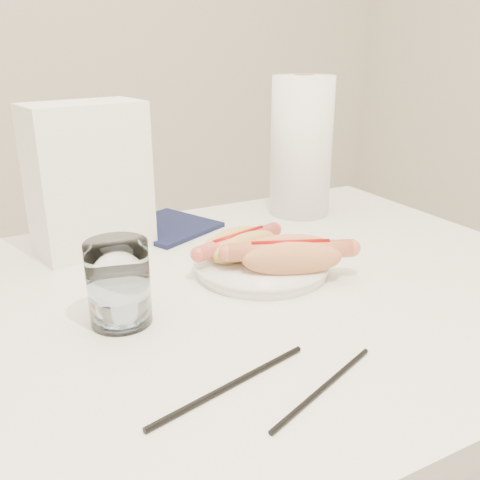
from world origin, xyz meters
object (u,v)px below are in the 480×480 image
plate (261,267)px  napkin_box (89,179)px  paper_towel_roll (301,147)px  hotdog_left (239,245)px  hotdog_right (290,255)px  table (200,331)px  water_glass (119,283)px

plate → napkin_box: 0.33m
paper_towel_roll → hotdog_left: bearing=-141.4°
hotdog_left → hotdog_right: bearing=-76.0°
hotdog_left → napkin_box: 0.29m
table → water_glass: size_ratio=10.63×
plate → table: bearing=-165.6°
table → paper_towel_roll: 0.49m
hotdog_right → hotdog_left: bearing=141.2°
paper_towel_roll → hotdog_right: bearing=-126.2°
table → hotdog_left: bearing=32.8°
water_glass → paper_towel_roll: paper_towel_roll is taller
plate → hotdog_left: bearing=126.8°
table → hotdog_right: 0.18m
water_glass → napkin_box: size_ratio=0.44×
table → hotdog_left: 0.16m
paper_towel_roll → table: bearing=-142.9°
plate → napkin_box: size_ratio=0.82×
hotdog_left → paper_towel_roll: size_ratio=0.59×
hotdog_right → water_glass: size_ratio=1.67×
table → hotdog_right: size_ratio=6.37×
table → water_glass: 0.17m
table → paper_towel_roll: size_ratio=4.17×
hotdog_left → plate: bearing=-68.3°
hotdog_right → napkin_box: (-0.23, 0.28, 0.09)m
hotdog_right → paper_towel_roll: 0.37m
hotdog_left → paper_towel_roll: 0.34m
water_glass → napkin_box: napkin_box is taller
hotdog_right → water_glass: water_glass is taller
water_glass → table: bearing=10.6°
hotdog_right → paper_towel_roll: size_ratio=0.65×
table → plate: bearing=14.4°
plate → hotdog_left: 0.05m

